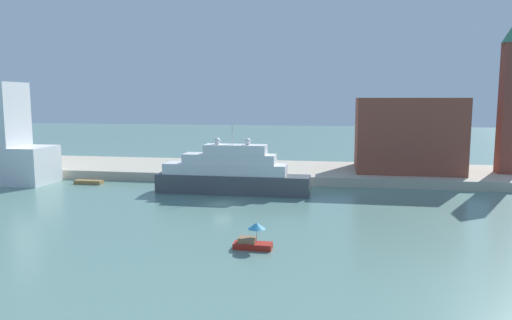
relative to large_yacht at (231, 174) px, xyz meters
The scene contains 10 objects.
ground 8.42m from the large_yacht, 86.20° to the right, with size 400.00×400.00×0.00m, color slate.
quay_dock 19.06m from the large_yacht, 88.43° to the left, with size 110.00×21.42×1.61m, color #B7AD99.
large_yacht is the anchor object (origin of this frame).
small_motorboat 28.74m from the large_yacht, 72.59° to the right, with size 3.89×1.81×2.73m.
work_barge 27.27m from the large_yacht, behind, with size 5.05×1.54×0.65m, color olive.
harbor_building 35.78m from the large_yacht, 33.42° to the left, with size 18.78×14.73×13.60m, color brown.
bell_tower 52.21m from the large_yacht, 21.96° to the left, with size 4.16×4.16×26.80m.
parked_car 17.73m from the large_yacht, 130.37° to the left, with size 4.09×1.78×1.42m.
person_figure 16.85m from the large_yacht, 112.62° to the left, with size 0.36×0.36×1.65m.
mooring_bollard 9.33m from the large_yacht, 92.20° to the left, with size 0.37×0.37×0.87m, color black.
Camera 1 is at (16.37, -65.51, 15.14)m, focal length 33.45 mm.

